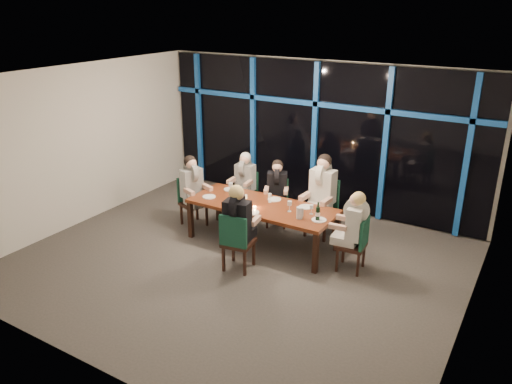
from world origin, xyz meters
The scene contains 29 objects.
room centered at (0.00, 0.00, 2.02)m, with size 7.04×7.00×3.02m.
window_wall centered at (0.01, 2.93, 1.55)m, with size 6.86×0.43×2.94m.
dining_table centered at (0.00, 0.80, 0.68)m, with size 2.60×1.00×0.75m.
chair_far_left centered at (-0.92, 1.76, 0.50)m, with size 0.45×0.45×0.90m.
chair_far_mid centered at (-0.19, 1.69, 0.49)m, with size 0.54×0.54×0.89m.
chair_far_right centered at (0.75, 1.74, 0.59)m, with size 0.52×0.52×1.05m.
chair_end_left centered at (-1.59, 0.84, 0.53)m, with size 0.56×0.56×0.94m.
chair_end_right centered at (1.76, 0.76, 0.51)m, with size 0.46×0.46×0.92m.
chair_near_mid centered at (0.14, -0.23, 0.55)m, with size 0.52×0.52×0.99m.
diner_far_left centered at (-0.92, 1.68, 0.86)m, with size 0.46×0.57×0.87m.
diner_far_mid centered at (-0.16, 1.62, 0.85)m, with size 0.56×0.61×0.86m.
diner_far_right centered at (0.74, 1.65, 1.00)m, with size 0.54×0.67×1.03m.
diner_end_left centered at (-1.52, 0.81, 0.90)m, with size 0.64×0.58×0.92m.
diner_end_right centered at (1.68, 0.75, 0.88)m, with size 0.59×0.48×0.89m.
diner_near_mid centered at (0.13, -0.15, 0.94)m, with size 0.53×0.65×0.96m.
plate_far_left centered at (-0.88, 1.12, 0.76)m, with size 0.24×0.24×0.01m, color white.
plate_far_mid centered at (0.07, 1.11, 0.76)m, with size 0.24×0.24×0.01m, color white.
plate_far_right centered at (0.71, 1.08, 0.76)m, with size 0.24×0.24×0.01m, color white.
plate_end_left centered at (-0.99, 0.61, 0.76)m, with size 0.24×0.24×0.01m, color white.
plate_end_right centered at (1.12, 0.70, 0.76)m, with size 0.24×0.24×0.01m, color white.
plate_near_mid centered at (0.04, 0.41, 0.76)m, with size 0.24×0.24×0.01m, color white.
wine_bottle centered at (1.10, 0.69, 0.87)m, with size 0.07×0.07×0.32m.
water_pitcher centered at (0.82, 0.61, 0.85)m, with size 0.12×0.11×0.20m.
tea_light centered at (-0.03, 0.60, 0.77)m, with size 0.05×0.05×0.03m, color #F09848.
wine_glass_a centered at (-0.27, 0.70, 0.87)m, with size 0.06×0.06×0.16m.
wine_glass_b centered at (0.06, 0.97, 0.87)m, with size 0.06×0.06×0.16m.
wine_glass_c centered at (0.55, 0.78, 0.89)m, with size 0.07×0.07×0.19m.
wine_glass_d centered at (-0.77, 0.99, 0.89)m, with size 0.08×0.08×0.20m.
wine_glass_e centered at (0.91, 0.87, 0.87)m, with size 0.06×0.06×0.16m.
Camera 1 is at (4.04, -6.09, 4.06)m, focal length 35.00 mm.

